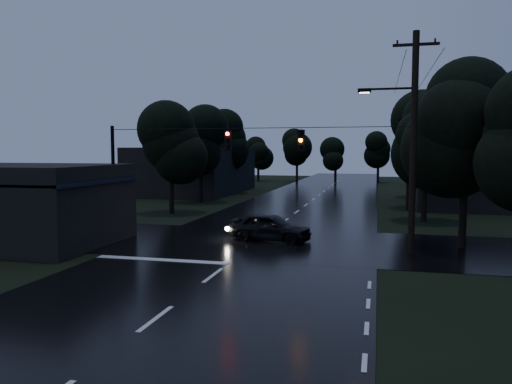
% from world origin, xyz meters
% --- Properties ---
extents(ground, '(160.00, 160.00, 0.00)m').
position_xyz_m(ground, '(0.00, 0.00, 0.00)').
color(ground, black).
rests_on(ground, ground).
extents(main_road, '(12.00, 120.00, 0.02)m').
position_xyz_m(main_road, '(0.00, 30.00, 0.00)').
color(main_road, black).
rests_on(main_road, ground).
extents(cross_street, '(60.00, 9.00, 0.02)m').
position_xyz_m(cross_street, '(0.00, 12.00, 0.00)').
color(cross_street, black).
rests_on(cross_street, ground).
extents(building_far_right, '(10.00, 14.00, 4.40)m').
position_xyz_m(building_far_right, '(14.00, 34.00, 2.20)').
color(building_far_right, black).
rests_on(building_far_right, ground).
extents(building_far_left, '(10.00, 16.00, 5.00)m').
position_xyz_m(building_far_left, '(-14.00, 40.00, 2.50)').
color(building_far_left, black).
rests_on(building_far_left, ground).
extents(utility_pole_main, '(3.50, 0.30, 10.00)m').
position_xyz_m(utility_pole_main, '(7.41, 11.00, 5.26)').
color(utility_pole_main, black).
rests_on(utility_pole_main, ground).
extents(utility_pole_far, '(2.00, 0.30, 7.50)m').
position_xyz_m(utility_pole_far, '(8.30, 28.00, 3.88)').
color(utility_pole_far, black).
rests_on(utility_pole_far, ground).
extents(anchor_pole_left, '(0.18, 0.18, 6.00)m').
position_xyz_m(anchor_pole_left, '(-7.50, 11.00, 3.00)').
color(anchor_pole_left, black).
rests_on(anchor_pole_left, ground).
extents(span_signals, '(15.00, 0.37, 1.12)m').
position_xyz_m(span_signals, '(0.56, 10.99, 5.24)').
color(span_signals, black).
rests_on(span_signals, ground).
extents(tree_corner_near, '(4.48, 4.48, 9.44)m').
position_xyz_m(tree_corner_near, '(10.00, 13.00, 5.99)').
color(tree_corner_near, black).
rests_on(tree_corner_near, ground).
extents(tree_left_a, '(3.92, 3.92, 8.26)m').
position_xyz_m(tree_left_a, '(-9.00, 22.00, 5.24)').
color(tree_left_a, black).
rests_on(tree_left_a, ground).
extents(tree_left_b, '(4.20, 4.20, 8.85)m').
position_xyz_m(tree_left_b, '(-9.60, 30.00, 5.62)').
color(tree_left_b, black).
rests_on(tree_left_b, ground).
extents(tree_left_c, '(4.48, 4.48, 9.44)m').
position_xyz_m(tree_left_c, '(-10.20, 40.00, 5.99)').
color(tree_left_c, black).
rests_on(tree_left_c, ground).
extents(tree_right_a, '(4.20, 4.20, 8.85)m').
position_xyz_m(tree_right_a, '(9.00, 22.00, 5.62)').
color(tree_right_a, black).
rests_on(tree_right_a, ground).
extents(tree_right_b, '(4.48, 4.48, 9.44)m').
position_xyz_m(tree_right_b, '(9.60, 30.00, 5.99)').
color(tree_right_b, black).
rests_on(tree_right_b, ground).
extents(tree_right_c, '(4.76, 4.76, 10.03)m').
position_xyz_m(tree_right_c, '(10.20, 40.00, 6.37)').
color(tree_right_c, black).
rests_on(tree_right_c, ground).
extents(car, '(4.53, 2.37, 1.47)m').
position_xyz_m(car, '(0.56, 12.62, 0.74)').
color(car, black).
rests_on(car, ground).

